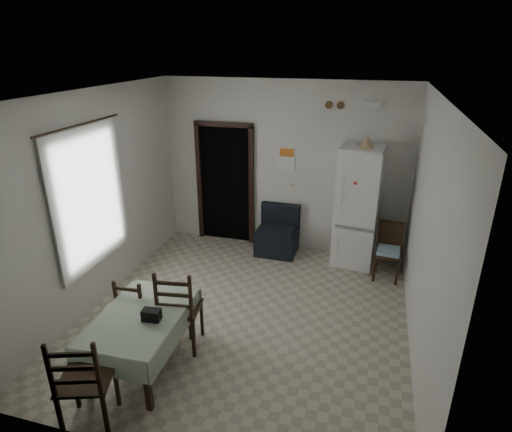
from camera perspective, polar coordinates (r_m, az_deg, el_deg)
The scene contains 25 objects.
ground at distance 5.95m, azimuth -1.33°, elevation -13.00°, with size 4.50×4.50×0.00m, color #B9AE97.
ceiling at distance 4.89m, azimuth -1.64°, elevation 15.96°, with size 4.20×4.50×0.02m, color white, non-canonical shape.
wall_back at distance 7.32m, azimuth 3.71°, elevation 6.45°, with size 4.20×0.02×2.90m, color silver, non-canonical shape.
wall_front at distance 3.43m, azimuth -12.84°, elevation -13.76°, with size 4.20×0.02×2.90m, color silver, non-canonical shape.
wall_left at distance 6.17m, azimuth -20.48°, elevation 2.01°, with size 0.02×4.50×2.90m, color silver, non-canonical shape.
wall_right at distance 5.10m, azimuth 21.77°, elevation -2.36°, with size 0.02×4.50×2.90m, color silver, non-canonical shape.
doorway at distance 7.89m, azimuth -3.54°, elevation 4.67°, with size 1.06×0.52×2.22m.
window_recess at distance 6.02m, azimuth -22.07°, elevation 2.30°, with size 0.10×1.20×1.60m, color silver.
curtain at distance 5.95m, azimuth -21.23°, elevation 2.22°, with size 0.02×1.45×1.85m, color silver.
curtain_rod at distance 5.72m, azimuth -22.47°, elevation 11.19°, with size 0.02×0.02×1.60m, color black.
calendar at distance 7.25m, azimuth 4.11°, elevation 7.68°, with size 0.28×0.02×0.40m, color white.
calendar_image at distance 7.22m, azimuth 4.13°, elevation 8.44°, with size 0.24×0.01×0.14m, color orange.
light_switch at distance 7.38m, azimuth 4.77°, elevation 3.71°, with size 0.08×0.02×0.12m, color beige.
vent_left at distance 6.98m, azimuth 9.71°, elevation 14.40°, with size 0.12×0.12×0.03m, color brown.
vent_right at distance 6.97m, azimuth 11.23°, elevation 14.28°, with size 0.12×0.12×0.03m, color brown.
emergency_light at distance 6.92m, azimuth 15.22°, elevation 14.13°, with size 0.25×0.07×0.09m, color white.
fridge at distance 7.02m, azimuth 13.36°, elevation 1.16°, with size 0.64×0.64×1.96m, color white, non-canonical shape.
tan_cone at distance 6.65m, azimuth 14.58°, elevation 9.56°, with size 0.22×0.22×0.18m, color tan.
navy_seat at distance 7.38m, azimuth 2.85°, elevation -1.98°, with size 0.68×0.66×0.82m, color black, non-canonical shape.
corner_chair at distance 6.86m, azimuth 17.23°, elevation -4.66°, with size 0.39×0.39×0.89m, color black, non-canonical shape.
dining_table at distance 5.12m, azimuth -14.81°, elevation -15.76°, with size 0.87×1.32×0.68m, color #99AE94, non-canonical shape.
black_bag at distance 4.78m, azimuth -13.77°, elevation -12.69°, with size 0.19×0.12×0.13m, color black.
dining_chair_far_left at distance 5.53m, azimuth -15.63°, elevation -11.57°, with size 0.37×0.37×0.87m, color black, non-canonical shape.
dining_chair_far_right at distance 5.22m, azimuth -10.10°, elevation -11.80°, with size 0.46×0.46×1.08m, color black, non-canonical shape.
dining_chair_near_head at distance 4.52m, azimuth -21.80°, elevation -19.40°, with size 0.47×0.47×1.10m, color black, non-canonical shape.
Camera 1 is at (1.44, -4.65, 3.43)m, focal length 30.00 mm.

